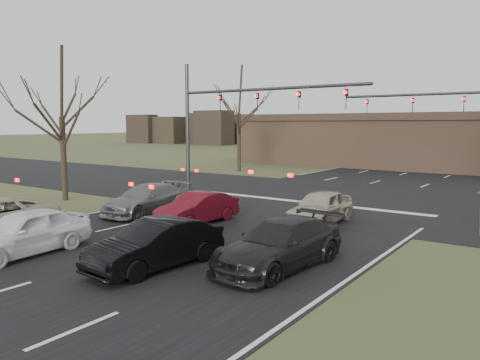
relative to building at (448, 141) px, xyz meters
The scene contains 14 objects.
ground 38.15m from the building, 93.01° to the right, with size 360.00×360.00×0.00m, color #434C28.
road_main 22.25m from the building, 95.19° to the left, with size 14.00×300.00×0.02m, color black.
road_cross 23.24m from the building, 94.97° to the right, with size 200.00×14.00×0.02m, color black.
building is the anchor object (origin of this frame).
mast_arm_near 26.14m from the building, 106.13° to the right, with size 12.12×0.24×8.00m.
mast_arm_far 15.75m from the building, 74.42° to the right, with size 11.12×0.24×8.00m.
tree_left_near 34.95m from the building, 112.87° to the right, with size 5.10×5.10×8.50m.
tree_left_far 20.39m from the building, 139.09° to the right, with size 5.70×5.70×9.50m.
car_white_sedan 39.77m from the building, 96.87° to the right, with size 1.77×4.39×1.50m, color white.
car_black_hatch 38.04m from the building, 90.33° to the right, with size 1.51×4.34×1.43m, color black.
car_charcoal_sedan 35.99m from the building, 85.67° to the right, with size 2.00×4.91×1.43m, color black.
car_grey_ahead 32.95m from the building, 101.85° to the right, with size 1.95×4.81×1.39m, color slate.
car_red_ahead 32.74m from the building, 95.81° to the right, with size 1.41×4.03×1.33m, color #530B15.
car_silver_ahead 29.58m from the building, 88.06° to the right, with size 1.69×4.21×1.43m, color #BDB399.
Camera 1 is at (11.57, -9.52, 4.23)m, focal length 35.00 mm.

